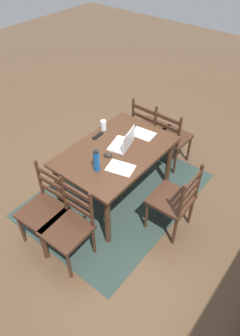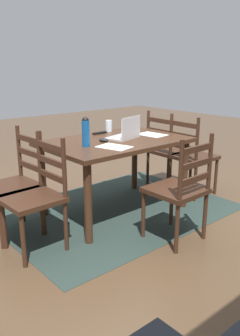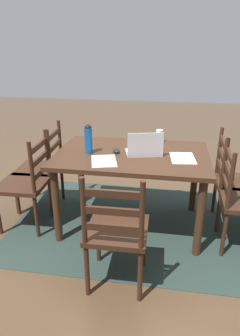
{
  "view_description": "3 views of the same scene",
  "coord_description": "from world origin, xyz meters",
  "px_view_note": "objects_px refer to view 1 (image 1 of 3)",
  "views": [
    {
      "loc": [
        2.19,
        1.82,
        3.02
      ],
      "look_at": [
        0.02,
        0.08,
        0.54
      ],
      "focal_mm": 32.83,
      "sensor_mm": 36.0,
      "label": 1
    },
    {
      "loc": [
        2.21,
        2.66,
        1.49
      ],
      "look_at": [
        -0.06,
        -0.01,
        0.46
      ],
      "focal_mm": 37.68,
      "sensor_mm": 36.0,
      "label": 2
    },
    {
      "loc": [
        -0.33,
        2.66,
        1.72
      ],
      "look_at": [
        0.11,
        0.02,
        0.62
      ],
      "focal_mm": 32.6,
      "sensor_mm": 36.0,
      "label": 3
    }
  ],
  "objects_px": {
    "laptop": "(124,142)",
    "chair_left_near": "(149,128)",
    "chair_right_far": "(69,227)",
    "computer_mouse": "(107,155)",
    "drinking_glass": "(104,125)",
    "dining_table": "(116,156)",
    "tv_remote": "(98,136)",
    "water_bottle": "(96,160)",
    "chair_far_head": "(174,200)",
    "chair_left_far": "(171,138)",
    "chair_right_near": "(45,209)"
  },
  "relations": [
    {
      "from": "laptop",
      "to": "chair_left_near",
      "type": "bearing_deg",
      "value": -166.06
    },
    {
      "from": "chair_right_far",
      "to": "computer_mouse",
      "type": "relative_size",
      "value": 9.5
    },
    {
      "from": "chair_left_near",
      "to": "computer_mouse",
      "type": "bearing_deg",
      "value": 9.15
    },
    {
      "from": "laptop",
      "to": "drinking_glass",
      "type": "relative_size",
      "value": 2.87
    },
    {
      "from": "dining_table",
      "to": "tv_remote",
      "type": "relative_size",
      "value": 8.32
    },
    {
      "from": "water_bottle",
      "to": "computer_mouse",
      "type": "xyz_separation_m",
      "value": [
        -0.25,
        -0.06,
        -0.12
      ]
    },
    {
      "from": "chair_right_far",
      "to": "water_bottle",
      "type": "height_order",
      "value": "water_bottle"
    },
    {
      "from": "chair_far_head",
      "to": "chair_left_far",
      "type": "relative_size",
      "value": 1.0
    },
    {
      "from": "chair_left_near",
      "to": "chair_far_head",
      "type": "distance_m",
      "value": 1.43
    },
    {
      "from": "dining_table",
      "to": "laptop",
      "type": "bearing_deg",
      "value": 165.45
    },
    {
      "from": "water_bottle",
      "to": "computer_mouse",
      "type": "relative_size",
      "value": 2.72
    },
    {
      "from": "laptop",
      "to": "computer_mouse",
      "type": "distance_m",
      "value": 0.27
    },
    {
      "from": "water_bottle",
      "to": "laptop",
      "type": "bearing_deg",
      "value": -176.93
    },
    {
      "from": "chair_far_head",
      "to": "chair_left_far",
      "type": "xyz_separation_m",
      "value": [
        -1.0,
        -0.65,
        0.0
      ]
    },
    {
      "from": "chair_far_head",
      "to": "chair_right_near",
      "type": "bearing_deg",
      "value": -45.99
    },
    {
      "from": "tv_remote",
      "to": "laptop",
      "type": "bearing_deg",
      "value": 4.77
    },
    {
      "from": "dining_table",
      "to": "water_bottle",
      "type": "xyz_separation_m",
      "value": [
        0.4,
        0.06,
        0.24
      ]
    },
    {
      "from": "chair_right_far",
      "to": "laptop",
      "type": "bearing_deg",
      "value": -171.96
    },
    {
      "from": "chair_left_far",
      "to": "chair_far_head",
      "type": "bearing_deg",
      "value": 33.32
    },
    {
      "from": "tv_remote",
      "to": "chair_left_far",
      "type": "bearing_deg",
      "value": 57.68
    },
    {
      "from": "chair_left_far",
      "to": "computer_mouse",
      "type": "xyz_separation_m",
      "value": [
        1.15,
        -0.19,
        0.32
      ]
    },
    {
      "from": "chair_left_near",
      "to": "water_bottle",
      "type": "relative_size",
      "value": 3.49
    },
    {
      "from": "chair_left_near",
      "to": "drinking_glass",
      "type": "relative_size",
      "value": 7.49
    },
    {
      "from": "dining_table",
      "to": "chair_right_far",
      "type": "relative_size",
      "value": 1.49
    },
    {
      "from": "tv_remote",
      "to": "drinking_glass",
      "type": "bearing_deg",
      "value": 103.35
    },
    {
      "from": "chair_far_head",
      "to": "tv_remote",
      "type": "bearing_deg",
      "value": -93.23
    },
    {
      "from": "chair_right_near",
      "to": "tv_remote",
      "type": "xyz_separation_m",
      "value": [
        -1.06,
        -0.16,
        0.31
      ]
    },
    {
      "from": "laptop",
      "to": "tv_remote",
      "type": "bearing_deg",
      "value": -82.95
    },
    {
      "from": "chair_left_far",
      "to": "drinking_glass",
      "type": "bearing_deg",
      "value": -37.31
    },
    {
      "from": "drinking_glass",
      "to": "dining_table",
      "type": "bearing_deg",
      "value": 59.63
    },
    {
      "from": "computer_mouse",
      "to": "dining_table",
      "type": "bearing_deg",
      "value": 152.33
    },
    {
      "from": "chair_right_far",
      "to": "computer_mouse",
      "type": "height_order",
      "value": "chair_right_far"
    },
    {
      "from": "dining_table",
      "to": "chair_right_near",
      "type": "relative_size",
      "value": 1.49
    },
    {
      "from": "drinking_glass",
      "to": "chair_left_far",
      "type": "bearing_deg",
      "value": 142.69
    },
    {
      "from": "chair_left_near",
      "to": "drinking_glass",
      "type": "height_order",
      "value": "chair_left_near"
    },
    {
      "from": "chair_right_far",
      "to": "chair_left_far",
      "type": "xyz_separation_m",
      "value": [
        -1.99,
        0.0,
        0.0
      ]
    },
    {
      "from": "drinking_glass",
      "to": "laptop",
      "type": "bearing_deg",
      "value": 74.64
    },
    {
      "from": "chair_left_far",
      "to": "water_bottle",
      "type": "height_order",
      "value": "water_bottle"
    },
    {
      "from": "chair_left_near",
      "to": "chair_far_head",
      "type": "bearing_deg",
      "value": 45.99
    },
    {
      "from": "chair_far_head",
      "to": "chair_right_far",
      "type": "xyz_separation_m",
      "value": [
        1.0,
        -0.65,
        0.0
      ]
    },
    {
      "from": "dining_table",
      "to": "computer_mouse",
      "type": "bearing_deg",
      "value": -1.7
    },
    {
      "from": "chair_right_near",
      "to": "computer_mouse",
      "type": "bearing_deg",
      "value": 167.6
    },
    {
      "from": "laptop",
      "to": "tv_remote",
      "type": "distance_m",
      "value": 0.39
    },
    {
      "from": "chair_left_far",
      "to": "dining_table",
      "type": "bearing_deg",
      "value": -10.64
    },
    {
      "from": "dining_table",
      "to": "chair_right_far",
      "type": "height_order",
      "value": "chair_right_far"
    },
    {
      "from": "tv_remote",
      "to": "chair_right_near",
      "type": "bearing_deg",
      "value": -83.79
    },
    {
      "from": "laptop",
      "to": "computer_mouse",
      "type": "xyz_separation_m",
      "value": [
        0.26,
        -0.03,
        -0.04
      ]
    },
    {
      "from": "chair_right_near",
      "to": "laptop",
      "type": "height_order",
      "value": "laptop"
    },
    {
      "from": "chair_left_near",
      "to": "chair_right_far",
      "type": "xyz_separation_m",
      "value": [
        1.99,
        0.38,
        0.0
      ]
    },
    {
      "from": "chair_far_head",
      "to": "drinking_glass",
      "type": "bearing_deg",
      "value": -100.57
    }
  ]
}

